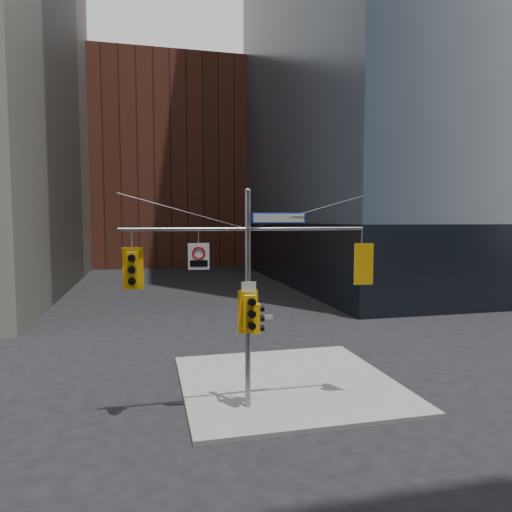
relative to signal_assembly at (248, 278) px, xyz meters
name	(u,v)px	position (x,y,z in m)	size (l,w,h in m)	color
ground	(263,439)	(0.00, -1.99, -4.42)	(160.00, 160.00, 0.00)	black
sidewalk_corner	(288,383)	(2.00, 2.01, -4.34)	(8.00, 8.00, 0.15)	gray
podium_ne	(437,250)	(28.00, 30.01, -1.42)	(36.40, 36.40, 6.00)	black
brick_midrise	(167,168)	(0.00, 56.01, 9.58)	(26.00, 20.00, 28.00)	brown
signal_assembly	(248,278)	(0.00, 0.00, 0.00)	(8.00, 0.80, 7.30)	gray
traffic_light_west_arm	(132,269)	(-3.59, 0.01, 0.38)	(0.62, 0.51, 1.30)	#FFB50D
traffic_light_east_arm	(362,264)	(3.99, 0.00, 0.38)	(0.67, 0.55, 1.41)	#FFB50D
traffic_light_pole_side	(257,319)	(0.32, 0.00, -1.34)	(0.40, 0.34, 0.98)	#FFB50D
traffic_light_pole_front	(250,313)	(0.00, -0.27, -1.08)	(0.67, 0.55, 1.40)	#FFB50D
street_sign_blade	(279,218)	(1.05, 0.00, 1.93)	(1.87, 0.19, 0.36)	#10359A
regulatory_sign_arm	(199,256)	(-1.58, -0.02, 0.76)	(0.67, 0.12, 0.83)	silver
regulatory_sign_pole	(249,292)	(0.00, -0.12, -0.43)	(0.48, 0.08, 0.63)	silver
street_blade_ew	(261,317)	(0.45, 0.01, -1.31)	(0.76, 0.10, 0.15)	silver
street_blade_ns	(245,321)	(0.00, 0.46, -1.52)	(0.10, 0.68, 0.14)	#145926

